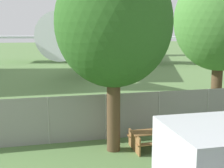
% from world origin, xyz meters
% --- Properties ---
extents(perimeter_fence, '(56.07, 0.07, 2.10)m').
position_xyz_m(perimeter_fence, '(0.00, 10.72, 1.05)').
color(perimeter_fence, gray).
rests_on(perimeter_fence, ground).
extents(airplane, '(32.07, 39.74, 12.54)m').
position_xyz_m(airplane, '(6.10, 41.83, 4.35)').
color(airplane, silver).
rests_on(airplane, ground).
extents(picnic_bench_near_cabin, '(1.83, 1.43, 0.76)m').
position_xyz_m(picnic_bench_near_cabin, '(1.65, 9.12, 0.48)').
color(picnic_bench_near_cabin, brown).
rests_on(picnic_bench_near_cabin, ground).
extents(tree_near_hangar, '(5.08, 5.08, 8.24)m').
position_xyz_m(tree_near_hangar, '(7.01, 13.05, 5.41)').
color(tree_near_hangar, '#4C3823').
rests_on(tree_near_hangar, ground).
extents(tree_left_of_cabin, '(4.57, 4.57, 7.71)m').
position_xyz_m(tree_left_of_cabin, '(0.02, 9.34, 5.16)').
color(tree_left_of_cabin, '#4C3823').
rests_on(tree_left_of_cabin, ground).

